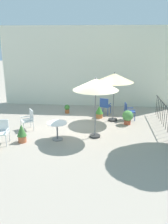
% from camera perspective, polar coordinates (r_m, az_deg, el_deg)
% --- Properties ---
extents(ground_plane, '(60.00, 60.00, 0.00)m').
position_cam_1_polar(ground_plane, '(10.60, -0.09, -4.29)').
color(ground_plane, '#A89A8B').
extents(villa_facade, '(10.26, 0.30, 4.56)m').
position_cam_1_polar(villa_facade, '(13.98, 1.40, 10.77)').
color(villa_facade, silver).
rests_on(villa_facade, ground).
extents(patio_umbrella_0, '(1.81, 1.81, 2.39)m').
position_cam_1_polar(patio_umbrella_0, '(11.29, 7.31, 8.06)').
color(patio_umbrella_0, '#2D2D2D').
rests_on(patio_umbrella_0, ground).
extents(patio_umbrella_1, '(1.80, 1.80, 2.49)m').
position_cam_1_polar(patio_umbrella_1, '(9.24, 2.83, 6.52)').
color(patio_umbrella_1, '#2D2D2D').
rests_on(patio_umbrella_1, ground).
extents(cafe_table_0, '(0.80, 0.80, 0.72)m').
position_cam_1_polar(cafe_table_0, '(9.52, -6.47, -3.76)').
color(cafe_table_0, white).
rests_on(cafe_table_0, ground).
extents(patio_chair_0, '(0.62, 0.62, 0.90)m').
position_cam_1_polar(patio_chair_0, '(12.56, 5.03, 1.67)').
color(patio_chair_0, '#2C4A9B').
rests_on(patio_chair_0, ground).
extents(patio_chair_1, '(0.49, 0.51, 0.93)m').
position_cam_1_polar(patio_chair_1, '(9.66, -19.00, -4.16)').
color(patio_chair_1, white).
rests_on(patio_chair_1, ground).
extents(patio_chair_2, '(0.52, 0.48, 0.85)m').
position_cam_1_polar(patio_chair_2, '(11.90, 10.58, 0.42)').
color(patio_chair_2, '#2C4694').
rests_on(patio_chair_2, ground).
extents(patio_chair_3, '(0.67, 0.68, 0.90)m').
position_cam_1_polar(patio_chair_3, '(10.74, -13.13, -1.54)').
color(patio_chair_3, white).
rests_on(patio_chair_3, ground).
extents(potted_plant_0, '(0.41, 0.41, 0.62)m').
position_cam_1_polar(potted_plant_0, '(12.04, 3.68, 0.09)').
color(potted_plant_0, '#C8743E').
rests_on(potted_plant_0, ground).
extents(potted_plant_1, '(0.37, 0.37, 0.74)m').
position_cam_1_polar(potted_plant_1, '(9.58, -14.73, -4.84)').
color(potted_plant_1, '#BF633F').
rests_on(potted_plant_1, ground).
extents(potted_plant_4, '(0.51, 0.51, 0.68)m').
position_cam_1_polar(potted_plant_4, '(11.31, 10.45, -1.09)').
color(potted_plant_4, '#B24F35').
rests_on(potted_plant_4, ground).
extents(potted_plant_5, '(0.29, 0.29, 0.47)m').
position_cam_1_polar(potted_plant_5, '(12.82, -4.09, 0.83)').
color(potted_plant_5, '#A4562C').
rests_on(potted_plant_5, ground).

